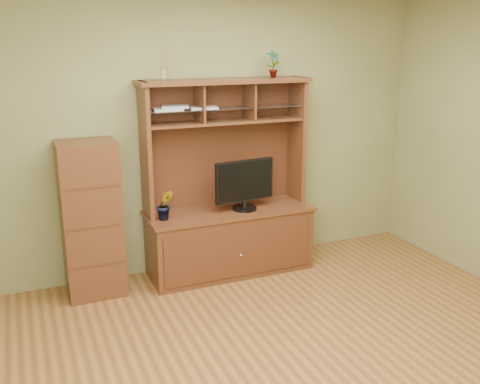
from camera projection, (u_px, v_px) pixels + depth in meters
room at (318, 181)px, 3.52m from camera, size 4.54×4.04×2.74m
media_hutch at (229, 221)px, 5.29m from camera, size 1.66×0.61×1.90m
monitor at (245, 184)px, 5.17m from camera, size 0.62×0.24×0.49m
orchid_plant at (165, 205)px, 4.90m from camera, size 0.17×0.15×0.29m
top_plant at (273, 64)px, 5.14m from camera, size 0.14×0.10×0.26m
reed_diffuser at (163, 68)px, 4.74m from camera, size 0.06×0.06×0.29m
magazines at (182, 108)px, 4.90m from camera, size 0.63×0.24×0.04m
side_cabinet at (91, 219)px, 4.77m from camera, size 0.50×0.46×1.41m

